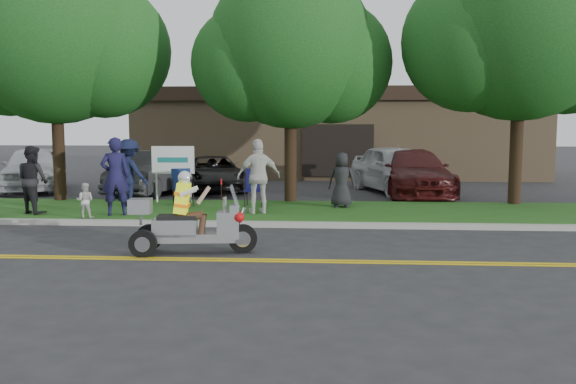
# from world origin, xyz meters

# --- Properties ---
(ground) EXTENTS (120.00, 120.00, 0.00)m
(ground) POSITION_xyz_m (0.00, 0.00, 0.00)
(ground) COLOR #28282B
(ground) RESTS_ON ground
(centerline_near) EXTENTS (60.00, 0.10, 0.01)m
(centerline_near) POSITION_xyz_m (0.00, -0.58, 0.01)
(centerline_near) COLOR gold
(centerline_near) RESTS_ON ground
(centerline_far) EXTENTS (60.00, 0.10, 0.01)m
(centerline_far) POSITION_xyz_m (0.00, -0.42, 0.01)
(centerline_far) COLOR gold
(centerline_far) RESTS_ON ground
(curb) EXTENTS (60.00, 0.25, 0.12)m
(curb) POSITION_xyz_m (0.00, 3.05, 0.06)
(curb) COLOR #A8A89E
(curb) RESTS_ON ground
(grass_verge) EXTENTS (60.00, 4.00, 0.10)m
(grass_verge) POSITION_xyz_m (0.00, 5.20, 0.06)
(grass_verge) COLOR #234C14
(grass_verge) RESTS_ON ground
(commercial_building) EXTENTS (18.00, 8.20, 4.00)m
(commercial_building) POSITION_xyz_m (2.00, 18.98, 2.01)
(commercial_building) COLOR #9E7F5B
(commercial_building) RESTS_ON ground
(tree_left) EXTENTS (6.62, 5.40, 7.78)m
(tree_left) POSITION_xyz_m (-6.44, 7.03, 4.85)
(tree_left) COLOR #332114
(tree_left) RESTS_ON ground
(tree_mid) EXTENTS (5.88, 4.80, 7.05)m
(tree_mid) POSITION_xyz_m (0.55, 7.23, 4.43)
(tree_mid) COLOR #332114
(tree_mid) RESTS_ON ground
(tree_right) EXTENTS (6.86, 5.60, 8.07)m
(tree_right) POSITION_xyz_m (7.06, 7.03, 5.03)
(tree_right) COLOR #332114
(tree_right) RESTS_ON ground
(business_sign) EXTENTS (1.25, 0.06, 1.75)m
(business_sign) POSITION_xyz_m (-2.90, 6.60, 1.26)
(business_sign) COLOR silver
(business_sign) RESTS_ON ground
(trike_scooter) EXTENTS (2.34, 0.82, 1.53)m
(trike_scooter) POSITION_xyz_m (-0.93, 0.01, 0.53)
(trike_scooter) COLOR black
(trike_scooter) RESTS_ON ground
(lawn_chair_a) EXTENTS (0.55, 0.57, 1.04)m
(lawn_chair_a) POSITION_xyz_m (-0.42, 5.96, 0.69)
(lawn_chair_a) COLOR black
(lawn_chair_a) RESTS_ON grass_verge
(lawn_chair_b) EXTENTS (0.73, 0.74, 1.03)m
(lawn_chair_b) POSITION_xyz_m (-2.50, 6.01, 0.68)
(lawn_chair_b) COLOR black
(lawn_chair_b) RESTS_ON grass_verge
(spectator_adult_left) EXTENTS (0.83, 0.68, 1.96)m
(spectator_adult_left) POSITION_xyz_m (-3.68, 3.95, 1.08)
(spectator_adult_left) COLOR #17153C
(spectator_adult_left) RESTS_ON grass_verge
(spectator_adult_mid) EXTENTS (1.06, 0.99, 1.74)m
(spectator_adult_mid) POSITION_xyz_m (-5.90, 4.11, 0.97)
(spectator_adult_mid) COLOR black
(spectator_adult_mid) RESTS_ON grass_verge
(spectator_adult_right) EXTENTS (1.21, 0.81, 1.91)m
(spectator_adult_right) POSITION_xyz_m (-0.14, 4.52, 1.06)
(spectator_adult_right) COLOR silver
(spectator_adult_right) RESTS_ON grass_verge
(spectator_chair_a) EXTENTS (1.39, 1.12, 1.87)m
(spectator_chair_a) POSITION_xyz_m (-3.88, 5.61, 1.04)
(spectator_chair_a) COLOR #131836
(spectator_chair_a) RESTS_ON grass_verge
(spectator_chair_b) EXTENTS (0.79, 0.56, 1.52)m
(spectator_chair_b) POSITION_xyz_m (2.00, 5.86, 0.87)
(spectator_chair_b) COLOR black
(spectator_chair_b) RESTS_ON grass_verge
(child_right) EXTENTS (0.45, 0.37, 0.86)m
(child_right) POSITION_xyz_m (-4.25, 3.40, 0.54)
(child_right) COLOR beige
(child_right) RESTS_ON grass_verge
(parked_car_far_left) EXTENTS (3.36, 5.12, 1.62)m
(parked_car_far_left) POSITION_xyz_m (-9.00, 10.38, 0.81)
(parked_car_far_left) COLOR silver
(parked_car_far_left) RESTS_ON ground
(parked_car_left) EXTENTS (2.28, 4.66, 1.47)m
(parked_car_left) POSITION_xyz_m (-4.37, 9.54, 0.74)
(parked_car_left) COLOR #2B2B2D
(parked_car_left) RESTS_ON ground
(parked_car_mid) EXTENTS (3.30, 4.90, 1.25)m
(parked_car_mid) POSITION_xyz_m (-2.50, 10.69, 0.62)
(parked_car_mid) COLOR black
(parked_car_mid) RESTS_ON ground
(parked_car_right) EXTENTS (2.42, 5.34, 1.52)m
(parked_car_right) POSITION_xyz_m (4.50, 9.89, 0.76)
(parked_car_right) COLOR #43100F
(parked_car_right) RESTS_ON ground
(parked_car_far_right) EXTENTS (3.37, 5.33, 1.69)m
(parked_car_far_right) POSITION_xyz_m (4.00, 10.58, 0.84)
(parked_car_far_right) COLOR silver
(parked_car_far_right) RESTS_ON ground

